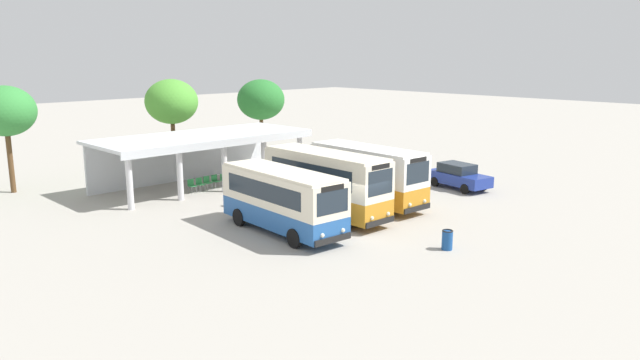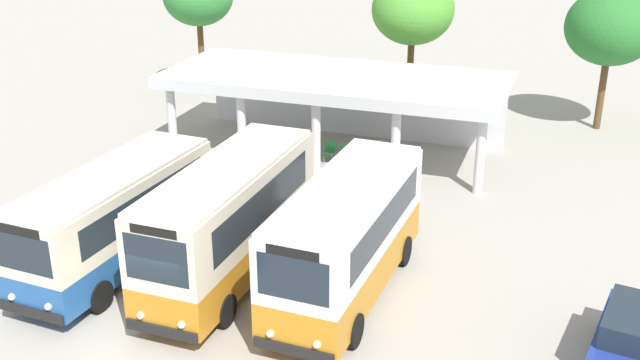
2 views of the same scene
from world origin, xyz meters
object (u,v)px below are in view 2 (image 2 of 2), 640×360
waiting_chair_middle_seat (316,148)px  waiting_chair_fourth_seat (330,149)px  city_bus_middle_cream (347,235)px  waiting_chair_end_by_column (287,145)px  waiting_chair_far_end_seat (358,154)px  city_bus_nearest_orange (116,215)px  waiting_chair_second_from_end (301,147)px  waiting_chair_fifth_seat (344,152)px  city_bus_second_in_row (230,217)px  parked_car_flank (635,344)px

waiting_chair_middle_seat → waiting_chair_fourth_seat: 0.62m
city_bus_middle_cream → waiting_chair_end_by_column: city_bus_middle_cream is taller
city_bus_middle_cream → waiting_chair_end_by_column: bearing=120.1°
waiting_chair_far_end_seat → waiting_chair_fourth_seat: bearing=174.0°
city_bus_nearest_orange → waiting_chair_end_by_column: size_ratio=8.84×
waiting_chair_far_end_seat → city_bus_nearest_orange: bearing=-113.2°
city_bus_middle_cream → waiting_chair_second_from_end: (-4.98, 9.67, -1.34)m
waiting_chair_fourth_seat → waiting_chair_fifth_seat: same height
city_bus_second_in_row → parked_car_flank: size_ratio=1.78×
waiting_chair_second_from_end → waiting_chair_fifth_seat: bearing=0.2°
waiting_chair_end_by_column → waiting_chair_middle_seat: (1.23, 0.11, 0.00)m
waiting_chair_middle_seat → waiting_chair_far_end_seat: (1.85, -0.11, 0.00)m
city_bus_second_in_row → waiting_chair_fourth_seat: (-0.27, 9.93, -1.40)m
parked_car_flank → waiting_chair_second_from_end: parked_car_flank is taller
waiting_chair_middle_seat → waiting_chair_fifth_seat: bearing=-3.9°
city_bus_nearest_orange → city_bus_second_in_row: bearing=8.8°
waiting_chair_second_from_end → waiting_chair_fourth_seat: same height
waiting_chair_second_from_end → waiting_chair_far_end_seat: bearing=-0.4°
city_bus_middle_cream → waiting_chair_far_end_seat: 10.06m
parked_car_flank → waiting_chair_fourth_seat: (-11.24, 11.03, -0.30)m
waiting_chair_fifth_seat → waiting_chair_far_end_seat: 0.62m
parked_car_flank → waiting_chair_fifth_seat: parked_car_flank is taller
waiting_chair_fourth_seat → waiting_chair_end_by_column: bearing=-175.9°
city_bus_middle_cream → city_bus_second_in_row: bearing=-177.5°
parked_car_flank → city_bus_second_in_row: bearing=174.3°
parked_car_flank → waiting_chair_fourth_seat: bearing=135.5°
city_bus_nearest_orange → parked_car_flank: 14.48m
waiting_chair_fifth_seat → city_bus_nearest_orange: bearing=-110.2°
city_bus_middle_cream → waiting_chair_fifth_seat: bearing=107.9°
waiting_chair_end_by_column → waiting_chair_second_from_end: (0.62, 0.02, 0.00)m
parked_car_flank → waiting_chair_far_end_seat: bearing=132.5°
waiting_chair_middle_seat → city_bus_nearest_orange: bearing=-103.9°
waiting_chair_middle_seat → waiting_chair_fifth_seat: 1.24m
parked_car_flank → waiting_chair_fifth_seat: (-10.62, 10.93, -0.30)m
city_bus_second_in_row → waiting_chair_middle_seat: city_bus_second_in_row is taller
city_bus_middle_cream → waiting_chair_fourth_seat: (-3.74, 9.78, -1.34)m
city_bus_nearest_orange → parked_car_flank: bearing=-2.2°
city_bus_second_in_row → waiting_chair_fourth_seat: bearing=91.6°
city_bus_middle_cream → parked_car_flank: city_bus_middle_cream is taller
parked_car_flank → waiting_chair_fifth_seat: 15.24m
city_bus_second_in_row → waiting_chair_end_by_column: city_bus_second_in_row is taller
waiting_chair_end_by_column → waiting_chair_second_from_end: size_ratio=1.00×
city_bus_second_in_row → waiting_chair_end_by_column: size_ratio=9.16×
waiting_chair_end_by_column → waiting_chair_fifth_seat: same height
city_bus_second_in_row → waiting_chair_fifth_seat: city_bus_second_in_row is taller
city_bus_nearest_orange → parked_car_flank: size_ratio=1.71×
waiting_chair_middle_seat → waiting_chair_far_end_seat: 1.85m
city_bus_nearest_orange → waiting_chair_middle_seat: (2.58, 10.45, -1.19)m
parked_car_flank → waiting_chair_second_from_end: size_ratio=5.15×
parked_car_flank → waiting_chair_fifth_seat: bearing=134.2°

